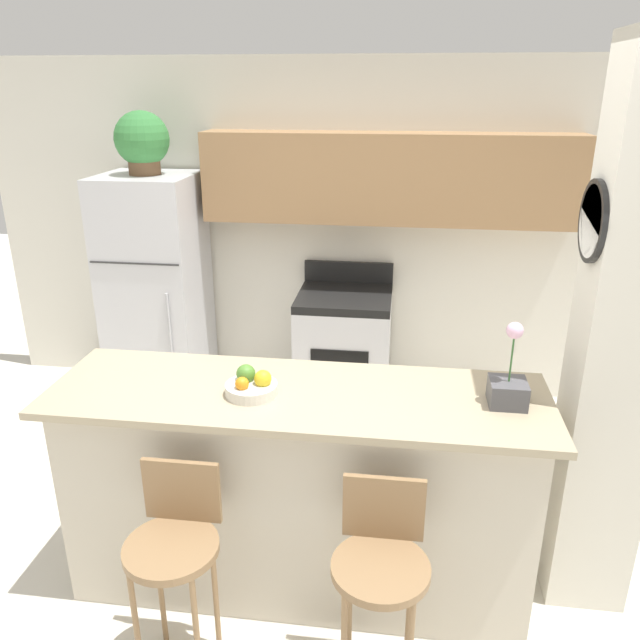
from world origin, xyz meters
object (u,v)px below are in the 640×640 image
object	(u,v)px
bar_stool_left	(175,544)
orchid_vase	(508,386)
refrigerator	(157,291)
bar_stool_right	(381,564)
stove_range	(344,350)
fruit_bowl	(251,385)
potted_plant_on_fridge	(142,141)

from	to	relation	value
bar_stool_left	orchid_vase	xyz separation A→B (m)	(1.33, 0.54, 0.53)
refrigerator	bar_stool_left	world-z (taller)	refrigerator
bar_stool_right	refrigerator	bearing A→B (deg)	127.34
stove_range	bar_stool_left	xyz separation A→B (m)	(-0.45, -2.40, 0.16)
bar_stool_right	orchid_vase	distance (m)	0.91
orchid_vase	fruit_bowl	xyz separation A→B (m)	(-1.11, -0.05, -0.05)
orchid_vase	potted_plant_on_fridge	bearing A→B (deg)	141.56
refrigerator	potted_plant_on_fridge	size ratio (longest dim) A/B	4.01
fruit_bowl	potted_plant_on_fridge	bearing A→B (deg)	122.49
stove_range	bar_stool_right	world-z (taller)	stove_range
stove_range	bar_stool_right	distance (m)	2.43
bar_stool_right	stove_range	bearing A→B (deg)	98.96
bar_stool_left	bar_stool_right	world-z (taller)	same
refrigerator	stove_range	xyz separation A→B (m)	(1.43, 0.02, -0.41)
refrigerator	bar_stool_right	distance (m)	3.00
potted_plant_on_fridge	stove_range	bearing A→B (deg)	0.94
potted_plant_on_fridge	orchid_vase	world-z (taller)	potted_plant_on_fridge
stove_range	bar_stool_right	size ratio (longest dim) A/B	1.15
stove_range	orchid_vase	xyz separation A→B (m)	(0.88, -1.86, 0.69)
fruit_bowl	refrigerator	bearing A→B (deg)	122.49
bar_stool_right	fruit_bowl	world-z (taller)	fruit_bowl
bar_stool_left	fruit_bowl	world-z (taller)	fruit_bowl
bar_stool_left	bar_stool_right	size ratio (longest dim) A/B	1.00
orchid_vase	fruit_bowl	world-z (taller)	orchid_vase
bar_stool_right	potted_plant_on_fridge	world-z (taller)	potted_plant_on_fridge
bar_stool_right	fruit_bowl	bearing A→B (deg)	141.35
bar_stool_right	fruit_bowl	size ratio (longest dim) A/B	4.02
potted_plant_on_fridge	orchid_vase	size ratio (longest dim) A/B	1.16
stove_range	bar_stool_left	distance (m)	2.45
orchid_vase	refrigerator	bearing A→B (deg)	141.56
stove_range	refrigerator	bearing A→B (deg)	-179.06
potted_plant_on_fridge	orchid_vase	distance (m)	3.07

